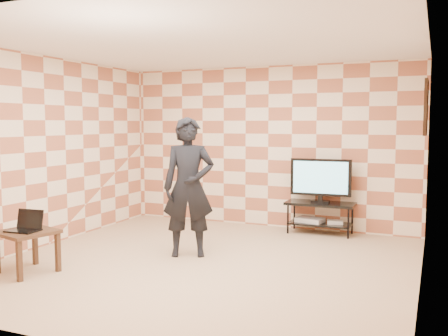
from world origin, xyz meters
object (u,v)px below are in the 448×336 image
(side_table, at_px, (27,238))
(tv_stand, at_px, (320,211))
(tv, at_px, (321,178))
(person, at_px, (189,187))

(side_table, bearing_deg, tv_stand, 51.51)
(tv, height_order, side_table, tv)
(tv_stand, bearing_deg, person, -123.56)
(tv_stand, distance_m, person, 2.44)
(tv_stand, relative_size, person, 0.59)
(tv, bearing_deg, side_table, -128.52)
(tv_stand, relative_size, tv, 1.12)
(tv_stand, height_order, side_table, same)
(tv_stand, bearing_deg, side_table, -128.49)
(tv, relative_size, side_table, 1.34)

